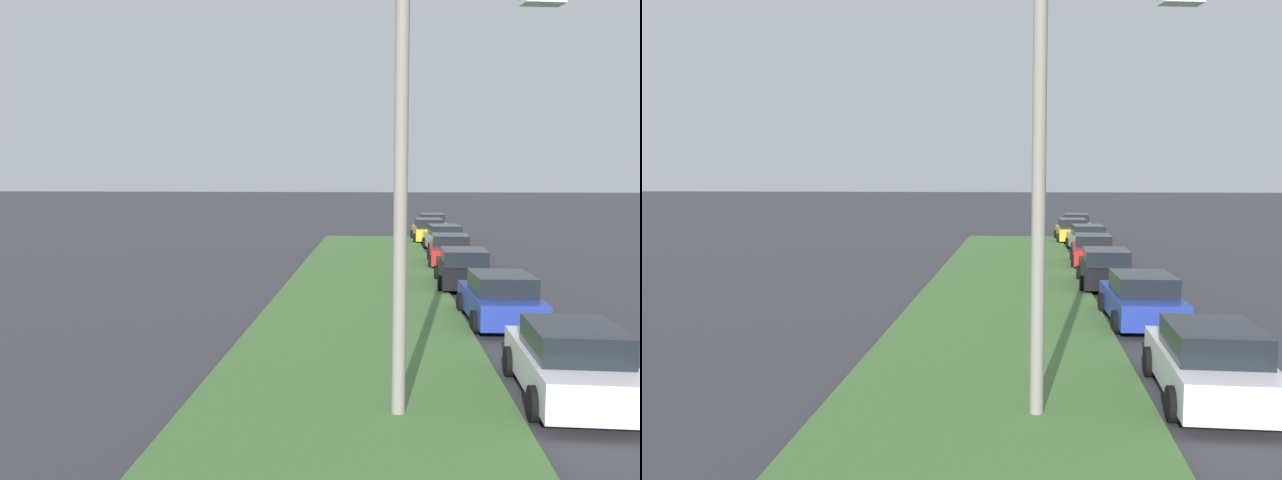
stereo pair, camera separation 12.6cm
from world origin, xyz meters
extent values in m
cube|color=#477238|center=(10.00, 7.72, 0.06)|extent=(60.00, 6.00, 0.12)
cube|color=silver|center=(7.47, 3.55, 0.57)|extent=(4.35, 1.92, 0.70)
cube|color=black|center=(7.27, 3.56, 1.19)|extent=(2.24, 1.66, 0.55)
cylinder|color=black|center=(8.85, 4.42, 0.32)|extent=(0.65, 0.24, 0.64)
cylinder|color=black|center=(8.80, 2.62, 0.32)|extent=(0.65, 0.24, 0.64)
cylinder|color=black|center=(6.15, 4.49, 0.32)|extent=(0.65, 0.24, 0.64)
cube|color=#23389E|center=(14.07, 3.75, 0.57)|extent=(4.34, 1.90, 0.70)
cube|color=black|center=(13.87, 3.74, 1.19)|extent=(2.24, 1.65, 0.55)
cylinder|color=black|center=(15.39, 4.68, 0.32)|extent=(0.64, 0.23, 0.64)
cylinder|color=black|center=(15.44, 2.88, 0.32)|extent=(0.64, 0.23, 0.64)
cylinder|color=black|center=(12.69, 4.62, 0.32)|extent=(0.64, 0.23, 0.64)
cylinder|color=black|center=(12.74, 2.82, 0.32)|extent=(0.64, 0.23, 0.64)
cube|color=black|center=(20.32, 4.03, 0.57)|extent=(4.35, 1.93, 0.70)
cube|color=black|center=(20.12, 4.04, 1.19)|extent=(2.25, 1.67, 0.55)
cylinder|color=black|center=(21.69, 4.89, 0.32)|extent=(0.65, 0.24, 0.64)
cylinder|color=black|center=(21.64, 3.09, 0.32)|extent=(0.65, 0.24, 0.64)
cylinder|color=black|center=(18.99, 4.97, 0.32)|extent=(0.65, 0.24, 0.64)
cylinder|color=black|center=(18.94, 3.17, 0.32)|extent=(0.65, 0.24, 0.64)
cube|color=red|center=(26.51, 3.91, 0.57)|extent=(4.38, 2.01, 0.70)
cube|color=black|center=(26.31, 3.92, 1.19)|extent=(2.28, 1.70, 0.55)
cylinder|color=black|center=(27.90, 4.74, 0.32)|extent=(0.65, 0.25, 0.64)
cylinder|color=black|center=(27.81, 2.95, 0.32)|extent=(0.65, 0.25, 0.64)
cylinder|color=black|center=(25.20, 4.87, 0.32)|extent=(0.65, 0.25, 0.64)
cylinder|color=black|center=(25.11, 3.08, 0.32)|extent=(0.65, 0.25, 0.64)
cube|color=#B2B5BA|center=(32.37, 3.64, 0.57)|extent=(4.39, 2.02, 0.70)
cube|color=black|center=(32.17, 3.63, 1.19)|extent=(2.28, 1.71, 0.55)
cylinder|color=black|center=(33.67, 4.61, 0.32)|extent=(0.65, 0.25, 0.64)
cylinder|color=black|center=(33.77, 2.81, 0.32)|extent=(0.65, 0.25, 0.64)
cylinder|color=black|center=(30.98, 4.47, 0.32)|extent=(0.65, 0.25, 0.64)
cylinder|color=black|center=(31.07, 2.67, 0.32)|extent=(0.65, 0.25, 0.64)
cube|color=gold|center=(37.64, 4.11, 0.57)|extent=(4.32, 1.86, 0.70)
cube|color=black|center=(37.44, 4.11, 1.19)|extent=(2.22, 1.63, 0.55)
cylinder|color=black|center=(38.97, 5.03, 0.32)|extent=(0.64, 0.23, 0.64)
cylinder|color=black|center=(39.00, 3.23, 0.32)|extent=(0.64, 0.23, 0.64)
cylinder|color=black|center=(36.27, 4.99, 0.32)|extent=(0.64, 0.23, 0.64)
cylinder|color=black|center=(36.30, 3.19, 0.32)|extent=(0.64, 0.23, 0.64)
cube|color=orange|center=(42.95, 3.48, 0.57)|extent=(4.30, 1.81, 0.70)
cube|color=black|center=(42.75, 3.48, 1.19)|extent=(2.20, 1.61, 0.55)
cylinder|color=black|center=(44.30, 4.39, 0.32)|extent=(0.64, 0.22, 0.64)
cylinder|color=black|center=(44.31, 2.59, 0.32)|extent=(0.64, 0.22, 0.64)
cylinder|color=black|center=(41.60, 4.38, 0.32)|extent=(0.64, 0.22, 0.64)
cylinder|color=black|center=(41.61, 2.58, 0.32)|extent=(0.64, 0.22, 0.64)
cylinder|color=gray|center=(6.07, 6.85, 3.75)|extent=(0.24, 0.24, 7.50)
camera|label=1|loc=(-5.69, 7.22, 4.30)|focal=38.64mm
camera|label=2|loc=(-5.68, 7.09, 4.30)|focal=38.64mm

